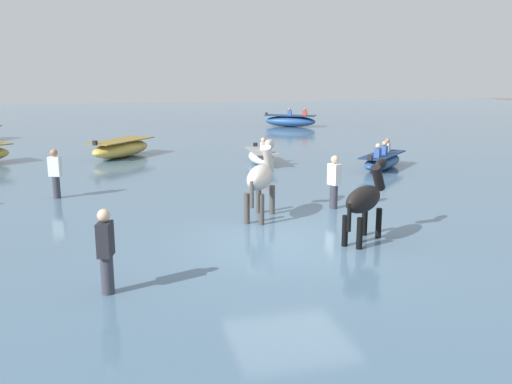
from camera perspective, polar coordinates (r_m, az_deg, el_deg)
ground_plane at (r=11.39m, az=3.59°, el=-6.37°), size 120.00×120.00×0.00m
water_surface at (r=20.83m, az=-4.84°, el=2.58°), size 90.00×90.00×0.26m
horse_lead_black at (r=11.27m, az=11.32°, el=-0.90°), size 1.51×1.35×1.88m
horse_trailing_pinto at (r=12.83m, az=0.51°, el=1.40°), size 1.23×1.79×2.05m
boat_near_starboard at (r=20.70m, az=0.58°, el=3.71°), size 1.01×2.52×1.00m
boat_far_offshore at (r=23.10m, az=-13.93°, el=4.44°), size 2.96×3.23×0.85m
boat_mid_outer at (r=35.38m, az=3.60°, el=7.44°), size 3.49×2.82×1.21m
boat_far_inshore at (r=20.16m, az=13.08°, el=3.19°), size 2.68×2.66×1.02m
person_onlooker_right at (r=15.93m, az=-20.21°, el=1.52°), size 0.37×0.30×1.63m
person_onlooker_left at (r=8.80m, az=-15.39°, el=-6.55°), size 0.28×0.36×1.63m
person_spectator_far at (r=13.93m, az=8.16°, el=0.70°), size 0.30×0.37×1.63m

